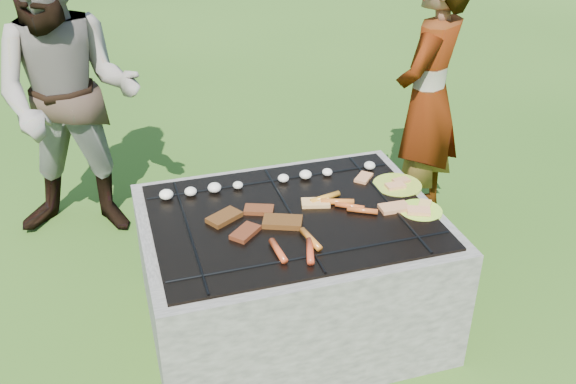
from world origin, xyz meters
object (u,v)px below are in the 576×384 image
at_px(fire_pit, 291,275).
at_px(cook, 428,99).
at_px(plate_near, 420,210).
at_px(plate_far, 397,185).
at_px(bystander, 69,98).

distance_m(fire_pit, cook, 1.35).
bearing_deg(cook, fire_pit, -4.72).
distance_m(fire_pit, plate_near, 0.66).
bearing_deg(fire_pit, plate_far, 11.26).
distance_m(plate_far, plate_near, 0.24).
height_order(fire_pit, cook, cook).
bearing_deg(plate_far, cook, 52.90).
xyz_separation_m(fire_pit, cook, (1.03, 0.73, 0.47)).
distance_m(plate_far, cook, 0.79).
xyz_separation_m(fire_pit, plate_near, (0.56, -0.13, 0.33)).
relative_size(fire_pit, plate_near, 6.53).
height_order(fire_pit, bystander, bystander).
relative_size(plate_far, cook, 0.17).
distance_m(plate_far, bystander, 1.80).
bearing_deg(cook, plate_near, 21.17).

